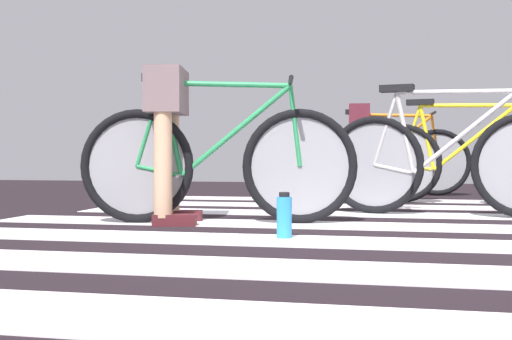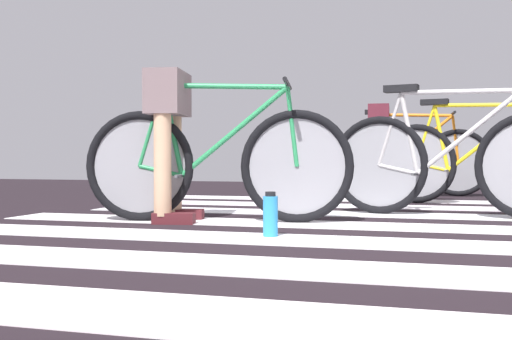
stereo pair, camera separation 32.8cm
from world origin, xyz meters
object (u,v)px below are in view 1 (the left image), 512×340
at_px(cyclist_1_of_4, 168,123).
at_px(bicycle_4_of_4, 388,160).
at_px(cyclist_4_of_4, 360,137).
at_px(bicycle_2_of_4, 446,161).
at_px(bicycle_3_of_4, 460,160).
at_px(water_bottle, 284,216).
at_px(bicycle_1_of_4, 217,162).

bearing_deg(cyclist_1_of_4, bicycle_4_of_4, 57.28).
xyz_separation_m(bicycle_4_of_4, cyclist_4_of_4, (-0.31, -0.02, 0.25)).
distance_m(bicycle_2_of_4, cyclist_4_of_4, 2.49).
bearing_deg(cyclist_4_of_4, bicycle_3_of_4, -55.11).
bearing_deg(bicycle_4_of_4, bicycle_2_of_4, -84.37).
height_order(bicycle_3_of_4, water_bottle, bicycle_3_of_4).
bearing_deg(cyclist_4_of_4, bicycle_4_of_4, 0.00).
distance_m(cyclist_1_of_4, cyclist_4_of_4, 3.38).
height_order(bicycle_1_of_4, cyclist_1_of_4, cyclist_1_of_4).
bearing_deg(bicycle_1_of_4, bicycle_4_of_4, 61.76).
bearing_deg(bicycle_4_of_4, bicycle_3_of_4, -66.12).
xyz_separation_m(bicycle_2_of_4, cyclist_4_of_4, (-0.69, 2.38, 0.25)).
distance_m(bicycle_1_of_4, water_bottle, 0.86).
relative_size(bicycle_2_of_4, water_bottle, 7.24).
height_order(bicycle_1_of_4, bicycle_3_of_4, same).
height_order(bicycle_1_of_4, cyclist_4_of_4, cyclist_4_of_4).
xyz_separation_m(bicycle_1_of_4, water_bottle, (0.52, -0.63, -0.27)).
distance_m(cyclist_1_of_4, bicycle_3_of_4, 2.85).
height_order(cyclist_1_of_4, bicycle_4_of_4, cyclist_1_of_4).
xyz_separation_m(cyclist_1_of_4, bicycle_4_of_4, (1.38, 3.22, -0.24)).
height_order(bicycle_1_of_4, bicycle_4_of_4, same).
height_order(bicycle_4_of_4, water_bottle, bicycle_4_of_4).
bearing_deg(bicycle_1_of_4, cyclist_1_of_4, -180.00).
height_order(cyclist_1_of_4, bicycle_2_of_4, cyclist_1_of_4).
distance_m(bicycle_4_of_4, cyclist_4_of_4, 0.40).
bearing_deg(water_bottle, cyclist_4_of_4, 86.36).
distance_m(bicycle_1_of_4, bicycle_3_of_4, 2.60).
distance_m(bicycle_3_of_4, cyclist_4_of_4, 1.51).
xyz_separation_m(bicycle_1_of_4, cyclist_4_of_4, (0.76, 3.15, 0.25)).
xyz_separation_m(bicycle_1_of_4, bicycle_3_of_4, (1.68, 1.98, 0.00)).
xyz_separation_m(bicycle_2_of_4, bicycle_4_of_4, (-0.38, 2.40, 0.00)).
xyz_separation_m(bicycle_2_of_4, bicycle_3_of_4, (0.23, 1.21, 0.00)).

